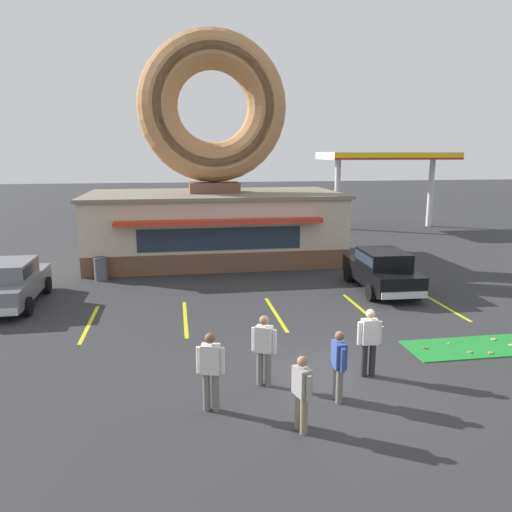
{
  "coord_description": "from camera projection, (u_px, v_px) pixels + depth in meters",
  "views": [
    {
      "loc": [
        -3.41,
        -10.61,
        5.3
      ],
      "look_at": [
        -0.87,
        5.0,
        2.0
      ],
      "focal_mm": 35.0,
      "sensor_mm": 36.0,
      "label": 1
    }
  ],
  "objects": [
    {
      "name": "mini_donut_far_centre",
      "position": [
        511.0,
        345.0,
        13.85
      ],
      "size": [
        0.13,
        0.13,
        0.04
      ],
      "primitive_type": "torus",
      "color": "#E5C666",
      "rests_on": "putting_mat"
    },
    {
      "name": "trash_bin",
      "position": [
        101.0,
        269.0,
        20.97
      ],
      "size": [
        0.57,
        0.57,
        0.97
      ],
      "color": "#51565B",
      "rests_on": "ground"
    },
    {
      "name": "putting_mat",
      "position": [
        476.0,
        347.0,
        13.79
      ],
      "size": [
        3.83,
        1.49,
        0.03
      ],
      "primitive_type": "cube",
      "color": "#1E842D",
      "rests_on": "ground"
    },
    {
      "name": "parking_stripe_mid_left",
      "position": [
        276.0,
        314.0,
        16.67
      ],
      "size": [
        0.12,
        3.6,
        0.01
      ],
      "primitive_type": "cube",
      "color": "yellow",
      "rests_on": "ground"
    },
    {
      "name": "parking_stripe_left",
      "position": [
        185.0,
        318.0,
        16.2
      ],
      "size": [
        0.12,
        3.6,
        0.01
      ],
      "primitive_type": "cube",
      "color": "yellow",
      "rests_on": "ground"
    },
    {
      "name": "pedestrian_blue_sweater_man",
      "position": [
        264.0,
        347.0,
        11.37
      ],
      "size": [
        0.54,
        0.39,
        1.69
      ],
      "color": "slate",
      "rests_on": "ground"
    },
    {
      "name": "pedestrian_hooded_kid",
      "position": [
        302.0,
        391.0,
        9.51
      ],
      "size": [
        0.34,
        0.57,
        1.54
      ],
      "color": "#7F7056",
      "rests_on": "ground"
    },
    {
      "name": "parking_stripe_centre",
      "position": [
        361.0,
        309.0,
        17.14
      ],
      "size": [
        0.12,
        3.6,
        0.01
      ],
      "primitive_type": "cube",
      "color": "yellow",
      "rests_on": "ground"
    },
    {
      "name": "car_black",
      "position": [
        382.0,
        268.0,
        19.35
      ],
      "size": [
        2.1,
        4.62,
        1.6
      ],
      "color": "black",
      "rests_on": "ground"
    },
    {
      "name": "mini_donut_mid_right",
      "position": [
        425.0,
        348.0,
        13.66
      ],
      "size": [
        0.13,
        0.13,
        0.04
      ],
      "primitive_type": "torus",
      "color": "brown",
      "rests_on": "putting_mat"
    },
    {
      "name": "car_grey",
      "position": [
        10.0,
        281.0,
        17.43
      ],
      "size": [
        2.01,
        4.57,
        1.6
      ],
      "color": "slate",
      "rests_on": "ground"
    },
    {
      "name": "mini_donut_near_left",
      "position": [
        493.0,
        339.0,
        14.27
      ],
      "size": [
        0.13,
        0.13,
        0.04
      ],
      "primitive_type": "torus",
      "color": "#E5C666",
      "rests_on": "putting_mat"
    },
    {
      "name": "ground_plane",
      "position": [
        326.0,
        379.0,
        11.87
      ],
      "size": [
        160.0,
        160.0,
        0.0
      ],
      "primitive_type": "plane",
      "color": "#2D2D30"
    },
    {
      "name": "donut_shop_building",
      "position": [
        214.0,
        185.0,
        24.35
      ],
      "size": [
        12.3,
        6.75,
        10.96
      ],
      "color": "brown",
      "rests_on": "ground"
    },
    {
      "name": "golf_ball",
      "position": [
        448.0,
        343.0,
        13.96
      ],
      "size": [
        0.04,
        0.04,
        0.04
      ],
      "primitive_type": "sphere",
      "color": "white",
      "rests_on": "putting_mat"
    },
    {
      "name": "pedestrian_leather_jacket_man",
      "position": [
        211.0,
        368.0,
        10.26
      ],
      "size": [
        0.58,
        0.33,
        1.71
      ],
      "color": "slate",
      "rests_on": "ground"
    },
    {
      "name": "mini_donut_mid_left",
      "position": [
        470.0,
        352.0,
        13.37
      ],
      "size": [
        0.13,
        0.13,
        0.04
      ],
      "primitive_type": "torus",
      "color": "#D17F47",
      "rests_on": "putting_mat"
    },
    {
      "name": "pedestrian_beanie_man",
      "position": [
        339.0,
        363.0,
        10.67
      ],
      "size": [
        0.24,
        0.6,
        1.59
      ],
      "color": "slate",
      "rests_on": "ground"
    },
    {
      "name": "parking_stripe_far_left",
      "position": [
        90.0,
        323.0,
        15.73
      ],
      "size": [
        0.12,
        3.6,
        0.01
      ],
      "primitive_type": "cube",
      "color": "yellow",
      "rests_on": "ground"
    },
    {
      "name": "parking_stripe_mid_right",
      "position": [
        442.0,
        305.0,
        17.61
      ],
      "size": [
        0.12,
        3.6,
        0.01
      ],
      "primitive_type": "cube",
      "color": "yellow",
      "rests_on": "ground"
    },
    {
      "name": "pedestrian_clipboard_woman",
      "position": [
        369.0,
        339.0,
        11.86
      ],
      "size": [
        0.6,
        0.26,
        1.68
      ],
      "color": "#232328",
      "rests_on": "ground"
    },
    {
      "name": "gas_station_canopy",
      "position": [
        387.0,
        159.0,
        34.82
      ],
      "size": [
        9.0,
        4.46,
        5.3
      ],
      "color": "silver",
      "rests_on": "ground"
    },
    {
      "name": "mini_donut_mid_centre",
      "position": [
        490.0,
        353.0,
        13.32
      ],
      "size": [
        0.13,
        0.13,
        0.04
      ],
      "primitive_type": "torus",
      "color": "#D17F47",
      "rests_on": "putting_mat"
    }
  ]
}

